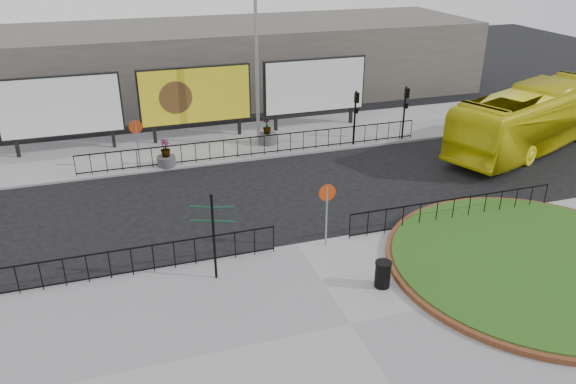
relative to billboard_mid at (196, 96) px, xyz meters
name	(u,v)px	position (x,y,z in m)	size (l,w,h in m)	color
ground	(297,246)	(1.50, -12.97, -2.60)	(90.00, 90.00, 0.00)	black
pavement_near	(351,325)	(1.50, -17.97, -2.54)	(30.00, 10.00, 0.12)	gray
pavement_far	(228,142)	(1.50, -0.97, -2.54)	(44.00, 6.00, 0.12)	gray
brick_edge	(535,263)	(9.00, -16.97, -2.39)	(10.40, 10.40, 0.18)	brown
grass_lawn	(536,262)	(9.00, -16.97, -2.37)	(10.00, 10.00, 0.22)	#234B14
railing_near_left	(132,261)	(-4.50, -13.27, -1.93)	(10.00, 0.10, 1.10)	black
railing_near_right	(453,210)	(8.00, -13.27, -1.93)	(9.00, 0.10, 1.10)	black
railing_far	(258,146)	(2.50, -3.67, -1.93)	(18.00, 0.10, 1.10)	black
speed_sign_far	(136,134)	(-3.50, -3.57, -0.68)	(0.64, 0.07, 2.47)	gray
speed_sign_near	(327,202)	(2.50, -13.37, -0.68)	(0.64, 0.07, 2.47)	gray
billboard_left	(60,107)	(-7.00, 0.00, 0.00)	(6.20, 0.31, 4.10)	black
billboard_mid	(196,96)	(0.00, 0.00, 0.00)	(6.20, 0.31, 4.10)	black
billboard_right	(315,86)	(7.00, 0.00, 0.00)	(6.20, 0.31, 4.10)	black
lamp_post	(257,58)	(3.01, -1.97, 2.23)	(0.74, 0.18, 9.23)	gray
signal_pole_a	(356,110)	(8.00, -3.63, -0.50)	(0.22, 0.26, 3.00)	black
signal_pole_b	(405,105)	(11.00, -3.63, -0.50)	(0.22, 0.26, 3.00)	black
building_backdrop	(196,63)	(1.50, 9.03, -0.10)	(40.00, 10.00, 5.00)	#5C5751
fingerpost_sign	(213,228)	(-1.83, -14.28, -0.59)	(1.44, 0.71, 3.13)	black
litter_bin	(383,274)	(3.28, -16.47, -2.01)	(0.56, 0.56, 0.92)	black
bus	(533,118)	(16.98, -6.79, -0.88)	(2.88, 12.31, 3.43)	#CDC612
planter_a	(166,157)	(-2.21, -3.57, -2.01)	(0.93, 0.93, 1.36)	#4C4C4F
planter_b	(267,136)	(3.50, -1.97, -2.04)	(1.06, 1.06, 1.39)	#4C4C4F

